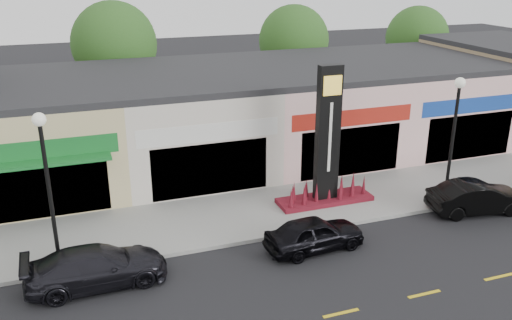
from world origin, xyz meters
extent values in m
plane|color=black|center=(0.00, 0.00, 0.00)|extent=(120.00, 120.00, 0.00)
cube|color=gray|center=(0.00, 4.35, 0.07)|extent=(52.00, 4.30, 0.15)
cube|color=gray|center=(0.00, 2.10, 0.07)|extent=(52.00, 0.20, 0.15)
cube|color=tan|center=(-8.50, 11.50, 2.25)|extent=(7.00, 10.00, 4.50)
cube|color=#262628|center=(-8.50, 11.50, 4.65)|extent=(7.00, 10.00, 0.30)
cube|color=black|center=(-8.50, 6.55, 1.40)|extent=(5.25, 0.10, 2.40)
cube|color=#186E2A|center=(-8.50, 6.55, 3.10)|extent=(6.30, 0.12, 0.80)
cube|color=#186E2A|center=(-8.50, 6.10, 2.70)|extent=(5.60, 0.90, 0.12)
cube|color=beige|center=(-1.50, 11.50, 2.25)|extent=(7.00, 10.00, 4.50)
cube|color=#262628|center=(-1.50, 11.50, 4.65)|extent=(7.00, 10.00, 0.30)
cube|color=black|center=(-1.50, 6.55, 1.40)|extent=(5.25, 0.10, 2.40)
cube|color=silver|center=(-1.50, 6.55, 3.10)|extent=(6.30, 0.12, 0.80)
cube|color=beige|center=(5.50, 11.50, 2.25)|extent=(7.00, 10.00, 4.50)
cube|color=#262628|center=(5.50, 11.50, 4.65)|extent=(7.00, 10.00, 0.30)
cube|color=black|center=(5.50, 6.55, 1.40)|extent=(5.25, 0.10, 2.40)
cube|color=#AD2217|center=(5.50, 6.55, 3.10)|extent=(6.30, 0.12, 0.80)
cube|color=beige|center=(12.50, 11.50, 2.25)|extent=(7.00, 10.00, 4.50)
cube|color=#262628|center=(12.50, 11.50, 4.65)|extent=(7.00, 10.00, 0.30)
cube|color=black|center=(12.50, 6.55, 1.40)|extent=(5.25, 0.10, 2.40)
cube|color=#163D9C|center=(12.50, 6.55, 3.10)|extent=(6.30, 0.12, 0.80)
cube|color=#826A4B|center=(19.50, 11.50, 2.50)|extent=(7.00, 10.00, 5.00)
cylinder|color=#382619|center=(-4.00, 19.50, 1.57)|extent=(0.36, 0.36, 3.15)
sphere|color=#27531A|center=(-4.00, 19.50, 5.23)|extent=(5.20, 5.20, 5.20)
cylinder|color=#382619|center=(8.00, 19.50, 1.49)|extent=(0.36, 0.36, 2.97)
sphere|color=#27531A|center=(8.00, 19.50, 4.89)|extent=(4.80, 4.80, 4.80)
cylinder|color=#382619|center=(18.00, 19.50, 1.40)|extent=(0.36, 0.36, 2.80)
sphere|color=#27531A|center=(18.00, 19.50, 4.64)|extent=(4.60, 4.60, 4.60)
cylinder|color=black|center=(-8.00, 2.50, 0.30)|extent=(0.32, 0.32, 0.30)
cylinder|color=black|center=(-8.00, 2.50, 2.80)|extent=(0.14, 0.14, 5.00)
sphere|color=silver|center=(-8.00, 2.50, 5.40)|extent=(0.44, 0.44, 0.44)
cylinder|color=black|center=(8.00, 2.50, 0.30)|extent=(0.32, 0.32, 0.30)
cylinder|color=black|center=(8.00, 2.50, 2.80)|extent=(0.14, 0.14, 5.00)
sphere|color=silver|center=(8.00, 2.50, 5.40)|extent=(0.44, 0.44, 0.44)
cube|color=#5C0F1F|center=(3.00, 4.20, 0.25)|extent=(4.20, 1.30, 0.20)
cube|color=black|center=(3.00, 4.20, 3.15)|extent=(1.00, 0.40, 6.00)
cube|color=yellow|center=(3.00, 3.98, 5.35)|extent=(0.80, 0.05, 0.80)
cube|color=silver|center=(3.00, 3.98, 3.15)|extent=(0.12, 0.04, 3.00)
imported|color=black|center=(-6.83, 1.10, 0.66)|extent=(1.97, 4.60, 1.32)
imported|color=black|center=(0.90, 0.82, 0.64)|extent=(1.78, 3.84, 1.27)
imported|color=black|center=(8.72, 1.36, 0.68)|extent=(2.09, 4.30, 1.36)
camera|label=1|loc=(-7.05, -15.13, 10.10)|focal=38.00mm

